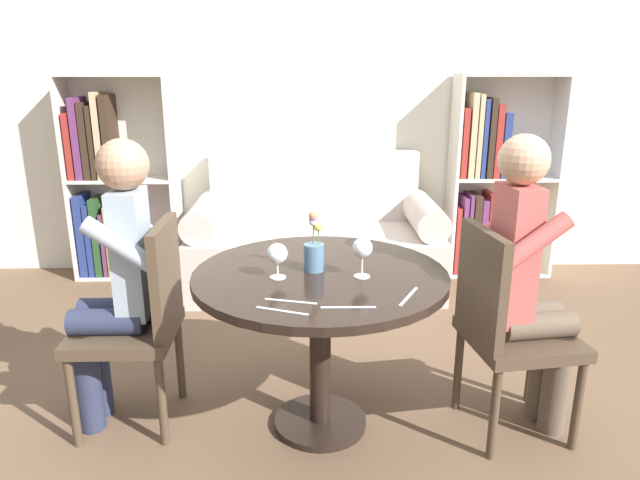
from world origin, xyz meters
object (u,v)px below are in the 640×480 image
at_px(bookshelf_left, 111,184).
at_px(bookshelf_right, 488,182).
at_px(flower_vase, 314,250).
at_px(person_right, 529,283).
at_px(wine_glass_right, 362,249).
at_px(person_left, 116,280).
at_px(chair_left, 141,316).
at_px(couch, 315,244).
at_px(wine_glass_left, 277,254).
at_px(chair_right, 505,324).

bearing_deg(bookshelf_left, bookshelf_right, -0.01).
height_order(bookshelf_right, flower_vase, bookshelf_right).
height_order(person_right, wine_glass_right, person_right).
distance_m(person_left, flower_vase, 0.83).
height_order(chair_left, flower_vase, flower_vase).
height_order(chair_left, person_left, person_left).
xyz_separation_m(couch, flower_vase, (-0.02, -1.66, 0.49)).
relative_size(person_right, wine_glass_left, 9.00).
relative_size(couch, wine_glass_left, 12.25).
bearing_deg(bookshelf_left, wine_glass_left, -56.83).
bearing_deg(bookshelf_left, chair_right, -41.69).
xyz_separation_m(bookshelf_left, chair_right, (2.23, -1.99, -0.20)).
height_order(chair_right, person_left, person_left).
relative_size(chair_left, wine_glass_left, 6.41).
height_order(bookshelf_right, person_right, bookshelf_right).
height_order(person_left, wine_glass_left, person_left).
xyz_separation_m(couch, person_right, (0.84, -1.70, 0.35)).
relative_size(bookshelf_left, person_left, 1.18).
bearing_deg(bookshelf_right, chair_right, -104.75).
distance_m(chair_right, flower_vase, 0.84).
relative_size(couch, person_right, 1.36).
relative_size(person_left, person_right, 0.98).
bearing_deg(chair_left, wine_glass_right, 82.22).
xyz_separation_m(bookshelf_right, chair_left, (-2.03, -1.88, -0.20)).
xyz_separation_m(couch, wine_glass_left, (-0.17, -1.74, 0.49)).
relative_size(bookshelf_left, wine_glass_left, 10.43).
bearing_deg(chair_left, bookshelf_right, 132.37).
relative_size(couch, flower_vase, 6.95).
xyz_separation_m(bookshelf_right, flower_vase, (-1.30, -1.92, 0.10)).
distance_m(bookshelf_right, person_right, 2.01).
distance_m(couch, flower_vase, 1.73).
distance_m(bookshelf_right, chair_left, 2.78).
relative_size(chair_left, person_right, 0.71).
relative_size(bookshelf_left, flower_vase, 5.91).
xyz_separation_m(bookshelf_left, flower_vase, (1.45, -1.92, 0.11)).
height_order(chair_right, flower_vase, flower_vase).
bearing_deg(chair_left, person_right, 86.55).
distance_m(person_left, wine_glass_left, 0.70).
height_order(chair_left, wine_glass_left, chair_left).
height_order(couch, bookshelf_right, bookshelf_right).
relative_size(chair_left, flower_vase, 3.64).
height_order(bookshelf_right, chair_right, bookshelf_right).
bearing_deg(chair_right, bookshelf_right, -22.95).
height_order(chair_left, person_right, person_right).
relative_size(chair_right, wine_glass_left, 6.41).
bearing_deg(flower_vase, chair_left, 176.86).
distance_m(bookshelf_left, chair_left, 2.03).
height_order(person_left, flower_vase, person_left).
bearing_deg(person_left, wine_glass_right, 82.93).
xyz_separation_m(chair_right, flower_vase, (-0.78, 0.06, 0.30)).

